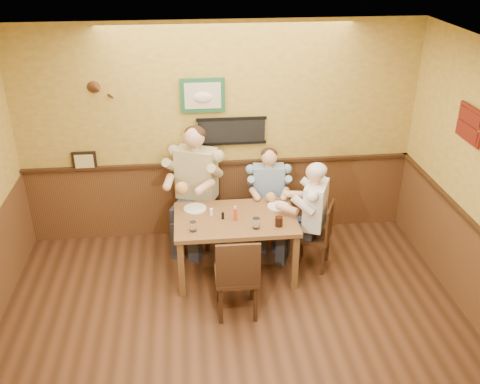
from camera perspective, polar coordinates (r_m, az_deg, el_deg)
The scene contains 17 objects.
room at distance 4.55m, azimuth 1.50°, elevation -0.60°, with size 5.02×5.03×2.81m.
dining_table at distance 6.20m, azimuth -0.51°, elevation -3.47°, with size 1.40×0.90×0.75m.
chair_back_left at distance 6.90m, azimuth -4.52°, elevation -1.64°, with size 0.47×0.47×1.01m, color #392212, non-canonical shape.
chair_back_right at distance 7.02m, azimuth 2.96°, elevation -2.02°, with size 0.37×0.37×0.81m, color #392212, non-canonical shape.
chair_right_end at distance 6.50m, azimuth 7.82°, elevation -4.56°, with size 0.40×0.40×0.86m, color #392212, non-canonical shape.
chair_near_side at distance 5.67m, azimuth -0.37°, elevation -8.70°, with size 0.45×0.45×0.97m, color #392212, non-canonical shape.
diner_tan_shirt at distance 6.80m, azimuth -4.58°, elevation -0.03°, with size 0.67×0.67×1.45m, color #C5B787, non-canonical shape.
diner_blue_polo at distance 6.94m, azimuth 3.00°, elevation -0.76°, with size 0.53×0.53×1.16m, color #7C9BBA, non-canonical shape.
diner_white_elder at distance 6.40m, azimuth 7.92°, elevation -3.15°, with size 0.57×0.57×1.22m, color silver, non-canonical shape.
water_glass_left at distance 5.89m, azimuth -5.03°, elevation -3.68°, with size 0.07×0.07×0.11m, color white.
water_glass_mid at distance 5.91m, azimuth 1.73°, elevation -3.35°, with size 0.08×0.08×0.12m, color white.
cola_tumbler at distance 5.97m, azimuth 4.17°, elevation -3.16°, with size 0.09×0.09×0.11m, color black.
hot_sauce_bottle at distance 6.06m, azimuth -0.51°, elevation -2.34°, with size 0.04×0.04×0.16m, color #C73E15.
salt_shaker at distance 6.17m, azimuth -3.08°, elevation -2.16°, with size 0.04×0.04×0.09m, color white.
pepper_shaker at distance 6.11m, azimuth -1.84°, elevation -2.54°, with size 0.03×0.03×0.08m, color black.
plate_far_left at distance 6.34m, azimuth -4.82°, elevation -1.78°, with size 0.27×0.27×0.02m, color silver.
plate_far_right at distance 6.39m, azimuth 4.11°, elevation -1.51°, with size 0.26×0.26×0.02m, color white.
Camera 1 is at (-0.41, -3.84, 3.77)m, focal length 40.00 mm.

